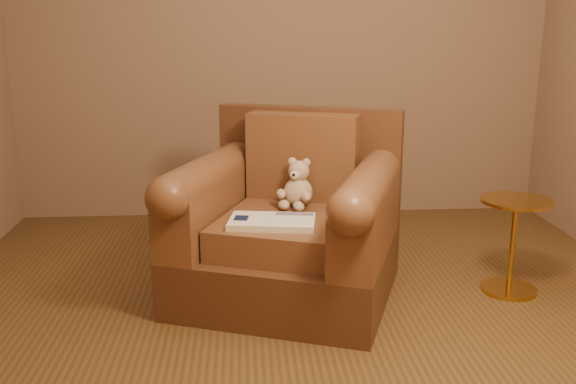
{
  "coord_description": "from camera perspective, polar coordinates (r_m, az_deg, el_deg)",
  "views": [
    {
      "loc": [
        -0.3,
        -2.88,
        1.44
      ],
      "look_at": [
        -0.07,
        0.34,
        0.6
      ],
      "focal_mm": 40.0,
      "sensor_mm": 36.0,
      "label": 1
    }
  ],
  "objects": [
    {
      "name": "floor",
      "position": [
        3.24,
        1.68,
        -11.87
      ],
      "size": [
        4.0,
        4.0,
        0.0
      ],
      "primitive_type": "plane",
      "color": "brown",
      "rests_on": "ground"
    },
    {
      "name": "armchair",
      "position": [
        3.5,
        0.16,
        -3.07
      ],
      "size": [
        1.38,
        1.35,
        0.98
      ],
      "rotation": [
        0.0,
        0.0,
        -0.35
      ],
      "color": "#4F2D1A",
      "rests_on": "floor"
    },
    {
      "name": "teddy_bear",
      "position": [
        3.53,
        0.82,
        0.33
      ],
      "size": [
        0.2,
        0.23,
        0.28
      ],
      "rotation": [
        0.0,
        0.0,
        -0.47
      ],
      "color": "tan",
      "rests_on": "armchair"
    },
    {
      "name": "side_table",
      "position": [
        3.74,
        19.35,
        -4.27
      ],
      "size": [
        0.38,
        0.38,
        0.53
      ],
      "color": "gold",
      "rests_on": "floor"
    },
    {
      "name": "guidebook",
      "position": [
        3.23,
        -1.43,
        -2.67
      ],
      "size": [
        0.46,
        0.32,
        0.03
      ],
      "rotation": [
        0.0,
        0.0,
        -0.15
      ],
      "color": "beige",
      "rests_on": "armchair"
    }
  ]
}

